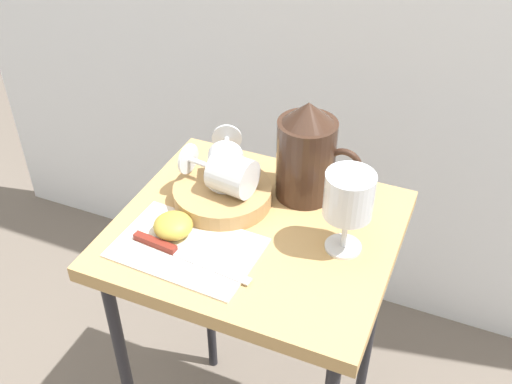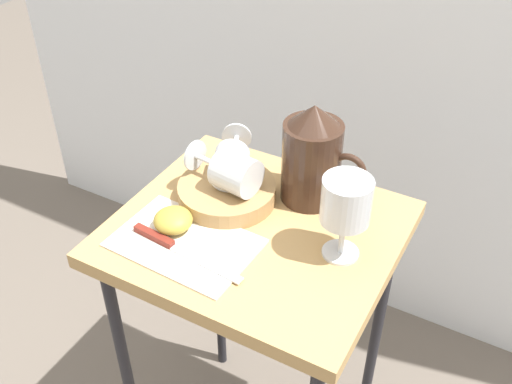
# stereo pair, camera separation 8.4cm
# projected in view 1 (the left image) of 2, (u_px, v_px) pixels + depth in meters

# --- Properties ---
(table) EXTENTS (0.50, 0.44, 0.73)m
(table) POSITION_uv_depth(u_px,v_px,m) (256.00, 261.00, 1.14)
(table) COLOR tan
(table) RESTS_ON ground_plane
(linen_napkin) EXTENTS (0.25, 0.18, 0.00)m
(linen_napkin) POSITION_uv_depth(u_px,v_px,m) (187.00, 248.00, 1.04)
(linen_napkin) COLOR silver
(linen_napkin) RESTS_ON table
(basket_tray) EXTENTS (0.19, 0.19, 0.03)m
(basket_tray) POSITION_uv_depth(u_px,v_px,m) (223.00, 194.00, 1.14)
(basket_tray) COLOR #AD8451
(basket_tray) RESTS_ON table
(pitcher) EXTENTS (0.16, 0.11, 0.20)m
(pitcher) POSITION_uv_depth(u_px,v_px,m) (306.00, 159.00, 1.12)
(pitcher) COLOR #382319
(pitcher) RESTS_ON table
(wine_glass_upright) EXTENTS (0.08, 0.08, 0.16)m
(wine_glass_upright) POSITION_uv_depth(u_px,v_px,m) (349.00, 199.00, 0.98)
(wine_glass_upright) COLOR silver
(wine_glass_upright) RESTS_ON table
(wine_glass_tipped_near) EXTENTS (0.15, 0.09, 0.08)m
(wine_glass_tipped_near) POSITION_uv_depth(u_px,v_px,m) (230.00, 174.00, 1.10)
(wine_glass_tipped_near) COLOR silver
(wine_glass_tipped_near) RESTS_ON basket_tray
(wine_glass_tipped_far) EXTENTS (0.12, 0.16, 0.07)m
(wine_glass_tipped_far) POSITION_uv_depth(u_px,v_px,m) (225.00, 165.00, 1.12)
(wine_glass_tipped_far) COLOR silver
(wine_glass_tipped_far) RESTS_ON basket_tray
(apple_half_left) EXTENTS (0.07, 0.07, 0.04)m
(apple_half_left) POSITION_uv_depth(u_px,v_px,m) (173.00, 226.00, 1.06)
(apple_half_left) COLOR #B29938
(apple_half_left) RESTS_ON linen_napkin
(knife) EXTENTS (0.23, 0.04, 0.01)m
(knife) POSITION_uv_depth(u_px,v_px,m) (173.00, 250.00, 1.03)
(knife) COLOR silver
(knife) RESTS_ON linen_napkin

